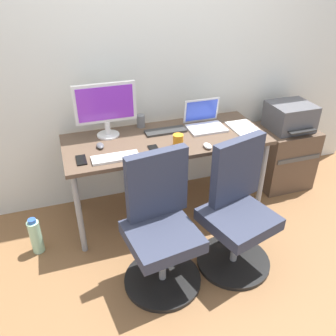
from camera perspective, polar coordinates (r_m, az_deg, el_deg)
name	(u,v)px	position (r m, az deg, el deg)	size (l,w,h in m)	color
ground_plane	(166,210)	(3.20, -0.28, -6.78)	(5.28, 5.28, 0.00)	brown
back_wall	(150,53)	(2.99, -2.92, 18.25)	(4.40, 0.04, 2.60)	silver
desk	(166,145)	(2.84, -0.32, 3.71)	(1.62, 0.66, 0.72)	brown
office_chair_left	(161,229)	(2.35, -1.23, -9.89)	(0.54, 0.54, 0.94)	black
office_chair_right	(237,212)	(2.53, 11.10, -7.10)	(0.54, 0.54, 0.94)	black
side_cabinet	(282,156)	(3.61, 18.10, 1.90)	(0.49, 0.47, 0.59)	brown
printer	(290,116)	(3.44, 19.23, 7.92)	(0.38, 0.40, 0.24)	#515156
water_bottle_on_floor	(36,236)	(2.89, -20.70, -10.33)	(0.09, 0.09, 0.31)	#A5D8B2
desktop_monitor	(105,106)	(2.79, -10.13, 9.85)	(0.48, 0.18, 0.43)	silver
open_laptop	(204,121)	(2.99, 5.93, 7.63)	(0.31, 0.26, 0.23)	silver
keyboard_by_monitor	(115,158)	(2.54, -8.54, 1.69)	(0.34, 0.12, 0.02)	silver
keyboard_by_laptop	(165,131)	(2.90, -0.41, 6.03)	(0.34, 0.12, 0.02)	#2D2D2D
mouse_by_monitor	(208,146)	(2.67, 6.44, 3.59)	(0.06, 0.10, 0.03)	silver
mouse_by_laptop	(100,145)	(2.71, -10.98, 3.63)	(0.06, 0.10, 0.03)	#515156
coffee_mug	(178,140)	(2.67, 1.66, 4.54)	(0.08, 0.08, 0.09)	orange
pen_cup	(141,121)	(2.99, -4.45, 7.62)	(0.07, 0.07, 0.10)	slate
phone_near_monitor	(154,150)	(2.63, -2.23, 3.01)	(0.07, 0.14, 0.01)	black
phone_near_laptop	(81,160)	(2.56, -13.92, 1.25)	(0.07, 0.14, 0.01)	black
paper_pile	(244,128)	(3.04, 12.20, 6.40)	(0.21, 0.30, 0.01)	white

